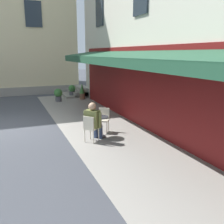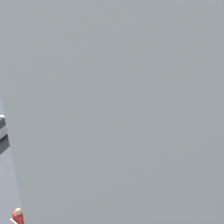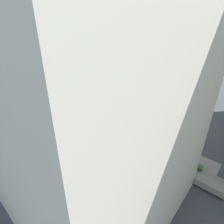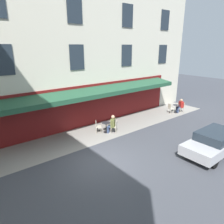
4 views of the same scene
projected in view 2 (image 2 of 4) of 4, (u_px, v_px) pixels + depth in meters
The scene contains 15 objects.
ground_plane at pixel (74, 111), 19.77m from camera, with size 70.00×70.00×0.00m, color #42444C.
sidewalk_cafe_terrace at pixel (105, 137), 16.14m from camera, with size 20.50×3.20×0.01m, color gray.
corner_building_facade at pixel (84, 1), 28.94m from camera, with size 10.12×17.00×15.00m.
back_alley_steps at pixel (145, 86), 24.48m from camera, with size 2.40×1.75×0.60m.
cafe_table_near_entrance at pixel (32, 217), 9.71m from camera, with size 0.60×0.60×0.75m.
cafe_chair_cream_facing_street at pixel (45, 206), 10.17m from camera, with size 0.51×0.51×0.91m.
cafe_table_mid_terrace at pixel (101, 125), 16.58m from camera, with size 0.60×0.60×0.75m.
cafe_chair_cream_near_door at pixel (92, 126), 16.31m from camera, with size 0.56×0.56×0.91m.
cafe_chair_cream_corner_right at pixel (108, 121), 16.96m from camera, with size 0.55×0.55×0.91m.
seated_patron_in_olive at pixel (95, 123), 16.33m from camera, with size 0.65×0.67×1.34m.
seated_companion_in_red at pixel (22, 220), 9.32m from camera, with size 0.62×0.61×1.29m.
no_parking_sign at pixel (90, 66), 25.11m from camera, with size 0.13×0.58×2.60m.
potted_plant_entrance_right at pixel (123, 89), 23.21m from camera, with size 0.52×0.52×0.80m.
potted_plant_by_steps at pixel (138, 85), 23.97m from camera, with size 0.46×0.46×0.84m.
potted_plant_entrance_left at pixel (141, 89), 22.98m from camera, with size 0.35×0.35×1.03m.
Camera 2 is at (-16.78, -7.24, 8.09)m, focal length 41.51 mm.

